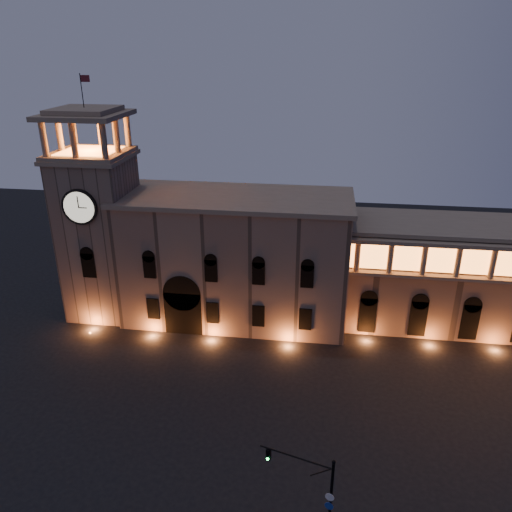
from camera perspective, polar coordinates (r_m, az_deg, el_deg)
ground at (r=53.94m, az=-4.32°, el=-18.38°), size 160.00×160.00×0.00m
government_building at (r=67.91m, az=-2.46°, el=-0.26°), size 30.80×12.80×17.60m
clock_tower at (r=71.20m, az=-17.43°, el=3.01°), size 9.80×9.80×32.40m
colonnade_wing at (r=72.95m, az=25.26°, el=-2.11°), size 40.60×11.50×14.50m
traffic_light at (r=41.87m, az=7.05°, el=-25.55°), size 5.84×1.93×8.27m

